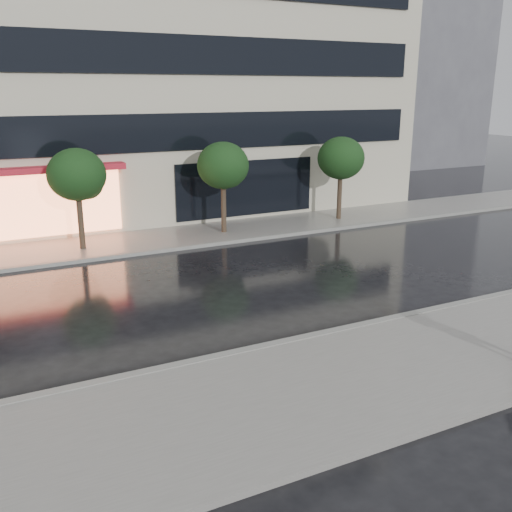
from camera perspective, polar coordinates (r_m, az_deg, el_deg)
ground at (r=15.11m, az=1.54°, el=-7.39°), size 120.00×120.00×0.00m
sidewalk_near at (r=12.61m, az=8.68°, el=-12.37°), size 60.00×4.50×0.12m
sidewalk_far at (r=24.13m, az=-9.99°, el=1.63°), size 60.00×3.50×0.12m
curb_near at (r=14.28m, az=3.45°, el=-8.56°), size 60.00×0.25×0.14m
curb_far at (r=22.51m, az=-8.70°, el=0.65°), size 60.00×0.25×0.14m
office_building at (r=31.00m, az=-15.34°, el=21.19°), size 30.00×12.76×18.00m
bg_building_right at (r=51.75m, az=13.05°, el=18.04°), size 12.00×12.00×16.00m
tree_mid_west at (r=22.73m, az=-17.35°, el=7.61°), size 2.20×2.20×3.99m
tree_mid_east at (r=24.41m, az=-3.21°, el=8.87°), size 2.20×2.20×3.99m
tree_far_east at (r=27.34m, az=8.56°, el=9.51°), size 2.20×2.20×3.99m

